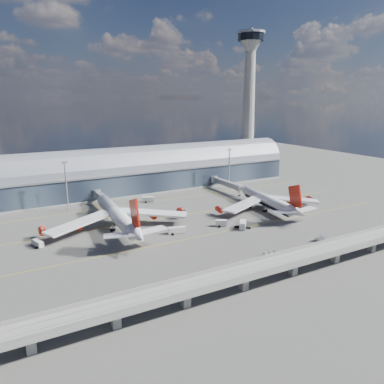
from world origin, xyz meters
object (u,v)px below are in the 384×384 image
service_truck_1 (221,223)px  cargo_train_0 (271,253)px  floodlight_mast_left (66,185)px  service_truck_3 (243,225)px  service_truck_5 (148,199)px  cargo_train_1 (324,242)px  airliner_left (118,216)px  cargo_train_2 (321,238)px  service_truck_4 (250,205)px  airliner_right (268,201)px  floodlight_mast_right (229,168)px  service_truck_2 (177,230)px  service_truck_0 (38,243)px  control_tower (249,105)px

service_truck_1 → cargo_train_0: service_truck_1 is taller
floodlight_mast_left → service_truck_3: floodlight_mast_left is taller
service_truck_5 → cargo_train_1: bearing=-134.3°
airliner_left → cargo_train_2: 86.46m
service_truck_5 → cargo_train_0: service_truck_5 is taller
service_truck_1 → service_truck_4: size_ratio=1.14×
airliner_right → cargo_train_2: size_ratio=10.56×
floodlight_mast_right → service_truck_2: size_ratio=3.21×
service_truck_0 → service_truck_1: service_truck_1 is taller
control_tower → cargo_train_2: size_ratio=18.14×
control_tower → service_truck_3: control_tower is taller
service_truck_2 → service_truck_0: bearing=89.9°
cargo_train_2 → cargo_train_1: bearing=151.6°
airliner_left → service_truck_5: 45.56m
floodlight_mast_right → service_truck_1: (-44.14, -58.24, -12.19)m
service_truck_4 → cargo_train_2: (-4.26, -52.22, -0.31)m
airliner_right → service_truck_0: bearing=-174.7°
floodlight_mast_left → cargo_train_1: bearing=-50.3°
cargo_train_2 → service_truck_1: bearing=39.7°
floodlight_mast_right → cargo_train_1: 98.95m
floodlight_mast_left → cargo_train_2: (81.73, -92.80, -12.64)m
service_truck_5 → cargo_train_2: size_ratio=1.19×
airliner_left → service_truck_0: airliner_left is taller
service_truck_4 → service_truck_5: size_ratio=0.71×
cargo_train_2 → floodlight_mast_right: bearing=-8.2°
airliner_left → service_truck_5: airliner_left is taller
service_truck_1 → service_truck_5: (-13.21, 53.72, 0.11)m
service_truck_2 → service_truck_3: (28.46, -8.65, 0.24)m
service_truck_2 → floodlight_mast_left: bearing=44.5°
floodlight_mast_left → cargo_train_2: floodlight_mast_left is taller
control_tower → service_truck_0: size_ratio=16.15×
airliner_right → service_truck_1: bearing=-157.5°
airliner_left → service_truck_5: bearing=53.8°
airliner_right → cargo_train_1: 48.10m
service_truck_3 → cargo_train_1: bearing=-20.0°
floodlight_mast_right → cargo_train_2: bearing=-101.1°
airliner_left → cargo_train_1: size_ratio=9.38×
service_truck_0 → cargo_train_2: 113.03m
floodlight_mast_right → service_truck_3: floodlight_mast_right is taller
floodlight_mast_left → cargo_train_2: 124.31m
airliner_right → floodlight_mast_left: bearing=159.6°
cargo_train_1 → service_truck_3: bearing=51.2°
service_truck_2 → cargo_train_2: 59.66m
control_tower → airliner_right: (-44.35, -77.34, -46.70)m
airliner_right → service_truck_5: size_ratio=8.91×
service_truck_1 → service_truck_3: 9.91m
airliner_right → service_truck_1: (-34.80, -8.90, -3.49)m
airliner_right → service_truck_3: (-28.14, -16.23, -3.25)m
floodlight_mast_left → service_truck_5: size_ratio=3.82×
floodlight_mast_left → cargo_train_0: size_ratio=3.86×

